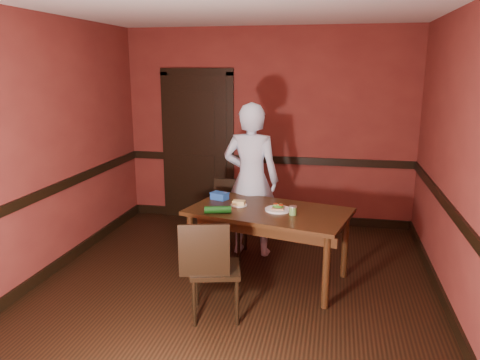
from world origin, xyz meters
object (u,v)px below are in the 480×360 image
at_px(dining_table, 268,244).
at_px(sauce_jar, 293,210).
at_px(cheese_saucer, 239,204).
at_px(sandwich_plate, 278,209).
at_px(chair_far, 228,219).
at_px(person, 251,180).
at_px(food_tub, 220,196).
at_px(chair_near, 216,267).

relative_size(dining_table, sauce_jar, 17.64).
xyz_separation_m(sauce_jar, cheese_saucer, (-0.59, 0.20, -0.02)).
height_order(sandwich_plate, cheese_saucer, sandwich_plate).
xyz_separation_m(chair_far, person, (0.25, 0.10, 0.46)).
bearing_deg(chair_far, sandwich_plate, -37.79).
height_order(sandwich_plate, sauce_jar, sauce_jar).
xyz_separation_m(sandwich_plate, sauce_jar, (0.16, -0.11, 0.03)).
bearing_deg(food_tub, person, 73.68).
relative_size(person, sandwich_plate, 6.73).
bearing_deg(dining_table, food_tub, 168.60).
height_order(chair_near, sandwich_plate, chair_near).
xyz_separation_m(person, sauce_jar, (0.56, -0.76, -0.10)).
distance_m(sauce_jar, cheese_saucer, 0.62).
xyz_separation_m(chair_far, cheese_saucer, (0.23, -0.46, 0.33)).
bearing_deg(chair_near, sandwich_plate, -131.24).
relative_size(chair_far, food_tub, 4.00).
relative_size(dining_table, food_tub, 7.31).
height_order(person, sauce_jar, person).
height_order(dining_table, food_tub, food_tub).
xyz_separation_m(chair_far, sandwich_plate, (0.65, -0.55, 0.33)).
xyz_separation_m(dining_table, chair_far, (-0.56, 0.55, 0.06)).
bearing_deg(sandwich_plate, sauce_jar, -35.40).
height_order(chair_near, cheese_saucer, chair_near).
xyz_separation_m(person, cheese_saucer, (-0.03, -0.56, -0.13)).
bearing_deg(cheese_saucer, dining_table, -14.68).
distance_m(chair_near, sandwich_plate, 1.00).
bearing_deg(chair_near, person, -105.53).
bearing_deg(dining_table, sandwich_plate, 13.77).
height_order(chair_far, sandwich_plate, chair_far).
bearing_deg(food_tub, chair_near, -56.71).
distance_m(dining_table, chair_near, 0.92).
bearing_deg(cheese_saucer, person, 87.06).
distance_m(chair_far, food_tub, 0.44).
bearing_deg(person, dining_table, 117.69).
bearing_deg(person, sauce_jar, 128.83).
relative_size(sandwich_plate, cheese_saucer, 1.54).
relative_size(sandwich_plate, sauce_jar, 2.94).
bearing_deg(sandwich_plate, cheese_saucer, 168.46).
xyz_separation_m(dining_table, person, (-0.30, 0.65, 0.52)).
relative_size(person, cheese_saucer, 10.38).
bearing_deg(food_tub, cheese_saucer, -15.40).
bearing_deg(food_tub, chair_far, 104.77).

